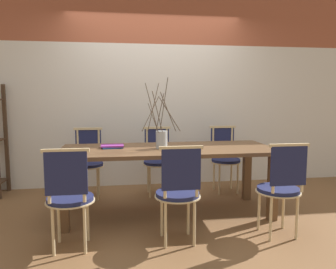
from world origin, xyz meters
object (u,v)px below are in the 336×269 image
at_px(book_stack, 112,146).
at_px(dining_table, 168,157).
at_px(chair_far_center, 225,156).
at_px(chair_near_center, 281,185).
at_px(vase_centerpiece, 161,137).

bearing_deg(book_stack, dining_table, -9.06).
bearing_deg(chair_far_center, dining_table, 40.06).
height_order(chair_near_center, vase_centerpiece, vase_centerpiece).
xyz_separation_m(vase_centerpiece, book_stack, (-0.54, 0.13, -0.11)).
distance_m(chair_near_center, book_stack, 1.81).
bearing_deg(dining_table, book_stack, 170.94).
bearing_deg(book_stack, chair_near_center, -28.99).
relative_size(chair_near_center, chair_far_center, 1.00).
relative_size(dining_table, book_stack, 9.32).
height_order(chair_far_center, book_stack, chair_far_center).
distance_m(chair_near_center, chair_far_center, 1.54).
bearing_deg(book_stack, vase_centerpiece, -13.40).
distance_m(dining_table, chair_near_center, 1.23).
distance_m(chair_near_center, vase_centerpiece, 1.32).
relative_size(dining_table, chair_near_center, 2.60).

